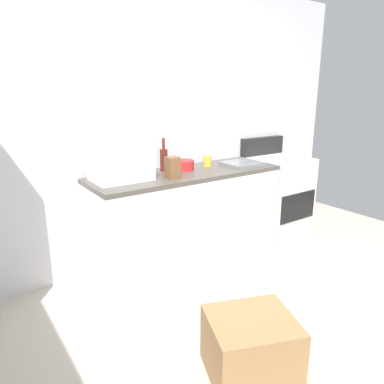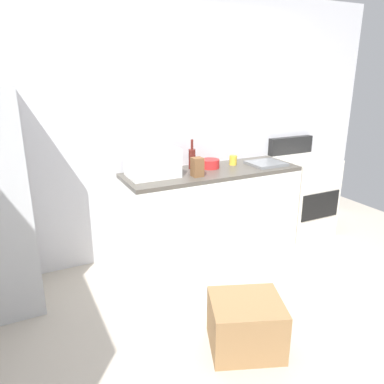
{
  "view_description": "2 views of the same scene",
  "coord_description": "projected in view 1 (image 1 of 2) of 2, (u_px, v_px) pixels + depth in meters",
  "views": [
    {
      "loc": [
        -1.49,
        -1.43,
        1.6
      ],
      "look_at": [
        0.13,
        0.88,
        0.81
      ],
      "focal_mm": 33.56,
      "sensor_mm": 36.0,
      "label": 1
    },
    {
      "loc": [
        -1.52,
        -1.98,
        1.86
      ],
      "look_at": [
        -0.1,
        0.85,
        0.83
      ],
      "focal_mm": 35.19,
      "sensor_mm": 36.0,
      "label": 2
    }
  ],
  "objects": [
    {
      "name": "sink_basin",
      "position": [
        242.0,
        164.0,
        3.54
      ],
      "size": [
        0.36,
        0.32,
        0.03
      ],
      "primitive_type": "cube",
      "color": "slate",
      "rests_on": "kitchen_counter"
    },
    {
      "name": "mixing_bowl",
      "position": [
        184.0,
        165.0,
        3.32
      ],
      "size": [
        0.19,
        0.19,
        0.09
      ],
      "primitive_type": "cylinder",
      "color": "red",
      "rests_on": "kitchen_counter"
    },
    {
      "name": "cardboard_box_large",
      "position": [
        251.0,
        347.0,
        2.07
      ],
      "size": [
        0.61,
        0.58,
        0.37
      ],
      "primitive_type": "cube",
      "rotation": [
        0.0,
        0.0,
        -0.37
      ],
      "color": "olive",
      "rests_on": "ground_plane"
    },
    {
      "name": "microwave",
      "position": [
        121.0,
        164.0,
        2.91
      ],
      "size": [
        0.46,
        0.34,
        0.27
      ],
      "primitive_type": "cube",
      "color": "white",
      "rests_on": "kitchen_counter"
    },
    {
      "name": "wine_bottle",
      "position": [
        164.0,
        159.0,
        3.25
      ],
      "size": [
        0.07,
        0.07,
        0.3
      ],
      "color": "#591E19",
      "rests_on": "kitchen_counter"
    },
    {
      "name": "wall_back",
      "position": [
        138.0,
        126.0,
        3.25
      ],
      "size": [
        5.0,
        0.1,
        2.6
      ],
      "primitive_type": "cube",
      "color": "silver",
      "rests_on": "ground_plane"
    },
    {
      "name": "coffee_mug",
      "position": [
        208.0,
        161.0,
        3.48
      ],
      "size": [
        0.08,
        0.08,
        0.1
      ],
      "primitive_type": "cylinder",
      "color": "gold",
      "rests_on": "kitchen_counter"
    },
    {
      "name": "ground_plane",
      "position": [
        252.0,
        342.0,
        2.38
      ],
      "size": [
        6.0,
        6.0,
        0.0
      ],
      "primitive_type": "plane",
      "color": "#B2A899"
    },
    {
      "name": "kitchen_counter",
      "position": [
        187.0,
        218.0,
        3.37
      ],
      "size": [
        1.8,
        0.6,
        0.9
      ],
      "color": "white",
      "rests_on": "ground_plane"
    },
    {
      "name": "stove_oven",
      "position": [
        276.0,
        196.0,
        4.05
      ],
      "size": [
        0.6,
        0.61,
        1.1
      ],
      "color": "silver",
      "rests_on": "ground_plane"
    },
    {
      "name": "knife_block",
      "position": [
        172.0,
        168.0,
        2.98
      ],
      "size": [
        0.1,
        0.1,
        0.18
      ],
      "primitive_type": "cube",
      "color": "brown",
      "rests_on": "kitchen_counter"
    }
  ]
}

